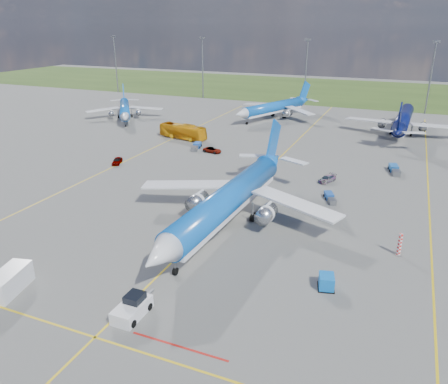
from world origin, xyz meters
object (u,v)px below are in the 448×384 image
at_px(main_airliner, 228,225).
at_px(uld_container, 326,282).
at_px(apron_bus, 183,131).
at_px(baggage_tug_w, 330,198).
at_px(bg_jet_nw, 125,119).
at_px(service_van, 9,281).
at_px(pushback_tug, 133,308).
at_px(service_car_b, 212,150).
at_px(service_car_a, 117,161).
at_px(baggage_tug_c, 196,146).
at_px(bg_jet_nnw, 273,118).
at_px(baggage_tug_e, 394,170).
at_px(warning_post, 400,245).
at_px(service_car_c, 327,179).
at_px(bg_jet_n, 401,133).

bearing_deg(main_airliner, uld_container, -31.06).
height_order(apron_bus, baggage_tug_w, apron_bus).
bearing_deg(bg_jet_nw, service_van, -98.36).
distance_m(bg_jet_nw, uld_container, 100.55).
bearing_deg(pushback_tug, service_car_b, 106.36).
xyz_separation_m(bg_jet_nw, service_car_a, (24.75, -38.78, 0.67)).
xyz_separation_m(uld_container, baggage_tug_c, (-39.05, 46.42, -0.26)).
xyz_separation_m(main_airliner, service_van, (-15.99, -25.03, 1.23)).
bearing_deg(service_car_a, uld_container, -51.24).
xyz_separation_m(bg_jet_nw, main_airliner, (57.62, -57.24, 0.00)).
xyz_separation_m(main_airliner, service_car_b, (-17.79, 34.00, 0.61)).
xyz_separation_m(pushback_tug, uld_container, (17.37, 12.52, -0.05)).
xyz_separation_m(apron_bus, service_car_a, (-2.84, -24.31, -1.18)).
relative_size(bg_jet_nnw, baggage_tug_w, 8.14).
xyz_separation_m(uld_container, baggage_tug_e, (5.04, 46.04, -0.24)).
xyz_separation_m(uld_container, service_car_a, (-49.25, 29.30, -0.15)).
relative_size(service_car_a, baggage_tug_w, 0.87).
xyz_separation_m(baggage_tug_w, baggage_tug_c, (-34.84, 20.00, 0.09)).
xyz_separation_m(warning_post, service_car_b, (-41.37, 33.70, -0.89)).
distance_m(pushback_tug, service_car_a, 52.59).
relative_size(main_airliner, service_van, 8.04).
bearing_deg(service_car_a, service_car_c, -12.56).
distance_m(bg_jet_nw, service_car_a, 46.01).
distance_m(apron_bus, baggage_tug_e, 52.02).
distance_m(bg_jet_nnw, apron_bus, 36.07).
xyz_separation_m(main_airliner, uld_container, (16.38, -10.84, 0.82)).
xyz_separation_m(apron_bus, service_car_b, (12.23, -8.78, -1.25)).
relative_size(warning_post, pushback_tug, 0.47).
bearing_deg(baggage_tug_c, pushback_tug, -83.11).
xyz_separation_m(bg_jet_nnw, main_airliner, (15.80, -75.87, 0.00)).
relative_size(service_car_a, service_car_b, 0.91).
height_order(bg_jet_nnw, service_car_a, bg_jet_nnw).
xyz_separation_m(service_van, service_car_a, (-16.88, 43.50, -0.56)).
bearing_deg(baggage_tug_e, bg_jet_nw, 152.13).
bearing_deg(pushback_tug, bg_jet_nw, 125.12).
xyz_separation_m(bg_jet_n, apron_bus, (-51.55, -28.24, 1.85)).
xyz_separation_m(service_van, service_car_b, (-1.80, 59.03, -0.63)).
bearing_deg(bg_jet_nw, uld_container, -77.81).
xyz_separation_m(main_airliner, apron_bus, (-30.02, 42.78, 1.85)).
xyz_separation_m(bg_jet_nnw, baggage_tug_w, (27.97, -60.28, 0.47)).
relative_size(bg_jet_nnw, uld_container, 18.13).
xyz_separation_m(service_car_b, service_car_c, (27.84, -9.56, 0.01)).
bearing_deg(service_car_a, baggage_tug_e, -3.35).
height_order(uld_container, baggage_tug_w, uld_container).
bearing_deg(service_car_a, baggage_tug_c, 38.75).
bearing_deg(bg_jet_nw, baggage_tug_c, -66.98).
bearing_deg(uld_container, bg_jet_nw, 123.37).
bearing_deg(bg_jet_n, baggage_tug_e, 92.21).
bearing_deg(service_car_c, baggage_tug_c, -175.18).
relative_size(main_airliner, service_car_a, 11.41).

